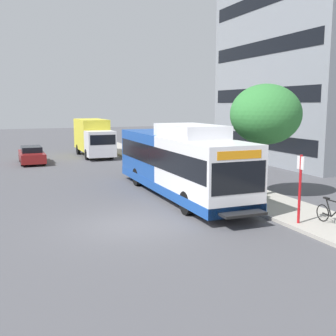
% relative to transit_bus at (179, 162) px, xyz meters
% --- Properties ---
extents(ground_plane, '(120.00, 120.00, 0.00)m').
position_rel_transit_bus_xyz_m(ground_plane, '(-3.89, 3.79, -1.70)').
color(ground_plane, '#4C4C51').
extents(sidewalk_curb, '(3.00, 56.00, 0.14)m').
position_rel_transit_bus_xyz_m(sidewalk_curb, '(3.11, 1.79, -1.63)').
color(sidewalk_curb, '#A8A399').
rests_on(sidewalk_curb, ground).
extents(transit_bus, '(2.58, 12.25, 3.65)m').
position_rel_transit_bus_xyz_m(transit_bus, '(0.00, 0.00, 0.00)').
color(transit_bus, white).
rests_on(transit_bus, ground).
extents(bus_stop_sign_pole, '(0.10, 0.36, 2.60)m').
position_rel_transit_bus_xyz_m(bus_stop_sign_pole, '(2.05, -6.67, -0.05)').
color(bus_stop_sign_pole, red).
rests_on(bus_stop_sign_pole, sidewalk_curb).
extents(bicycle_parked, '(0.52, 1.76, 1.02)m').
position_rel_transit_bus_xyz_m(bicycle_parked, '(3.07, -7.37, -1.14)').
color(bicycle_parked, black).
rests_on(bicycle_parked, sidewalk_curb).
extents(street_tree_near_stop, '(3.44, 3.44, 5.42)m').
position_rel_transit_bus_xyz_m(street_tree_near_stop, '(3.75, -1.92, 2.38)').
color(street_tree_near_stop, '#4C3823').
rests_on(street_tree_near_stop, sidewalk_curb).
extents(parked_car_far_lane, '(1.80, 4.50, 1.33)m').
position_rel_transit_bus_xyz_m(parked_car_far_lane, '(-6.04, 15.01, -1.04)').
color(parked_car_far_lane, maroon).
rests_on(parked_car_far_lane, ground).
extents(box_truck_background, '(2.32, 7.01, 3.25)m').
position_rel_transit_bus_xyz_m(box_truck_background, '(-0.60, 17.58, 0.04)').
color(box_truck_background, silver).
rests_on(box_truck_background, ground).
extents(apartment_tower_backdrop, '(10.70, 14.42, 24.56)m').
position_rel_transit_bus_xyz_m(apartment_tower_backdrop, '(15.77, 8.48, 10.58)').
color(apartment_tower_backdrop, gray).
rests_on(apartment_tower_backdrop, ground).
extents(lattice_comm_tower, '(1.10, 1.10, 25.28)m').
position_rel_transit_bus_xyz_m(lattice_comm_tower, '(16.89, 21.87, 6.60)').
color(lattice_comm_tower, '#B7B7BC').
rests_on(lattice_comm_tower, ground).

